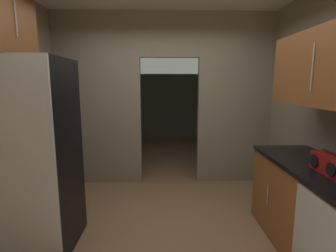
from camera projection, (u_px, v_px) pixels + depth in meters
name	position (u px, v px, depth m)	size (l,w,h in m)	color
ground	(166.00, 235.00, 2.85)	(20.00, 20.00, 0.00)	#93704C
kitchen_partition	(163.00, 95.00, 4.22)	(3.52, 0.12, 2.77)	gray
adjoining_room_shell	(163.00, 94.00, 6.39)	(3.52, 3.29, 2.77)	gray
refrigerator	(30.00, 157.00, 2.52)	(0.80, 0.78, 1.90)	black
lower_cabinet_run	(318.00, 214.00, 2.41)	(0.67, 1.72, 0.90)	brown
dishwasher	(314.00, 250.00, 1.94)	(0.02, 0.56, 0.84)	#B7BABC
upper_cabinet_counterside	(333.00, 67.00, 2.19)	(0.36, 1.55, 0.68)	brown
boombox	(332.00, 165.00, 2.17)	(0.17, 0.38, 0.19)	maroon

